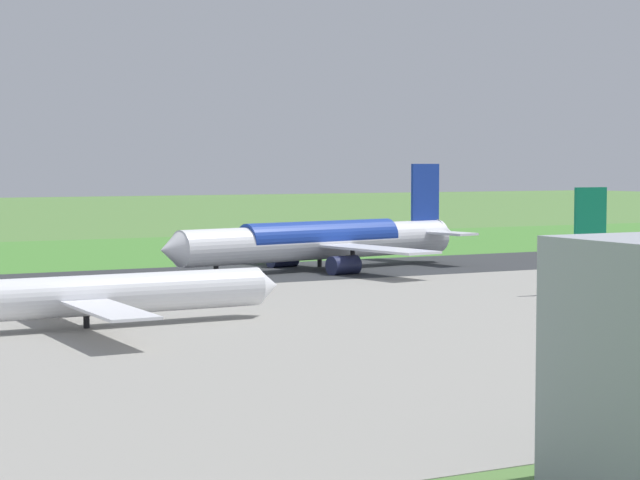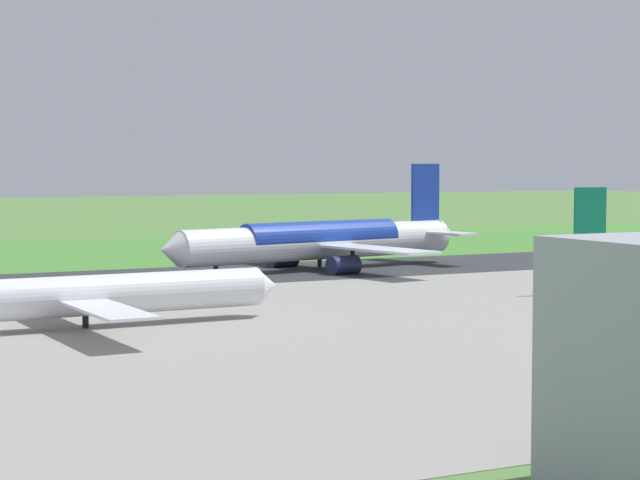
% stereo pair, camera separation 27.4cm
% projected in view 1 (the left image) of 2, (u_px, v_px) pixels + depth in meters
% --- Properties ---
extents(ground_plane, '(800.00, 800.00, 0.00)m').
position_uv_depth(ground_plane, '(252.00, 273.00, 167.01)').
color(ground_plane, '#547F3D').
extents(runway_asphalt, '(600.00, 28.52, 0.06)m').
position_uv_depth(runway_asphalt, '(252.00, 273.00, 167.01)').
color(runway_asphalt, '#2D3033').
rests_on(runway_asphalt, ground).
extents(apron_concrete, '(440.00, 110.00, 0.05)m').
position_uv_depth(apron_concrete, '(439.00, 312.00, 123.05)').
color(apron_concrete, gray).
rests_on(apron_concrete, ground).
extents(grass_verge_foreground, '(600.00, 80.00, 0.04)m').
position_uv_depth(grass_verge_foreground, '(153.00, 252.00, 206.26)').
color(grass_verge_foreground, '#478534').
rests_on(grass_verge_foreground, ground).
extents(airliner_main, '(53.90, 44.36, 15.88)m').
position_uv_depth(airliner_main, '(322.00, 241.00, 171.95)').
color(airliner_main, white).
rests_on(airliner_main, ground).
extents(airliner_parked_mid, '(40.86, 33.37, 11.94)m').
position_uv_depth(airliner_parked_mid, '(84.00, 295.00, 110.53)').
color(airliner_parked_mid, white).
rests_on(airliner_parked_mid, ground).
extents(service_truck_baggage, '(6.22, 4.00, 2.65)m').
position_uv_depth(service_truck_baggage, '(41.00, 296.00, 126.31)').
color(service_truck_baggage, black).
rests_on(service_truck_baggage, ground).
extents(service_car_followme, '(1.93, 4.20, 1.62)m').
position_uv_depth(service_car_followme, '(96.00, 283.00, 145.05)').
color(service_car_followme, silver).
rests_on(service_car_followme, ground).
extents(no_stopping_sign, '(0.60, 0.10, 2.61)m').
position_uv_depth(no_stopping_sign, '(234.00, 240.00, 215.65)').
color(no_stopping_sign, slate).
rests_on(no_stopping_sign, ground).
extents(traffic_cone_orange, '(0.40, 0.40, 0.55)m').
position_uv_depth(traffic_cone_orange, '(210.00, 248.00, 213.45)').
color(traffic_cone_orange, orange).
rests_on(traffic_cone_orange, ground).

